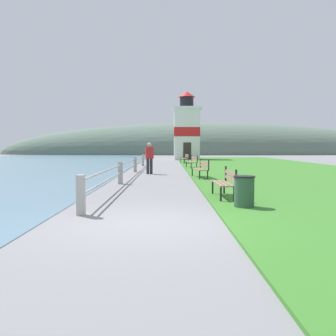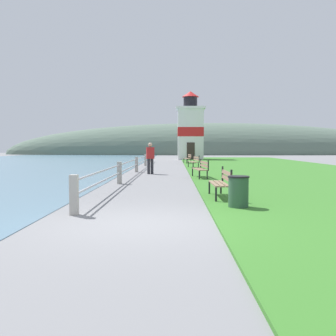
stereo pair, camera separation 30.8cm
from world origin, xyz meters
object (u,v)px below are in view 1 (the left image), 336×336
park_bench_midway (202,168)px  person_strolling (150,157)px  trash_bin (245,192)px  park_bench_near (227,181)px  lighthouse (188,130)px  park_bench_far (193,161)px  park_bench_by_lighthouse (186,158)px

park_bench_midway → person_strolling: size_ratio=1.13×
trash_bin → park_bench_midway: bearing=91.9°
park_bench_near → lighthouse: lighthouse is taller
park_bench_near → park_bench_far: (0.01, 15.31, 0.00)m
park_bench_far → park_bench_by_lighthouse: (-0.17, 7.15, -0.00)m
park_bench_near → lighthouse: bearing=-91.8°
person_strolling → lighthouse: bearing=-21.2°
park_bench_midway → lighthouse: lighthouse is taller
park_bench_near → person_strolling: person_strolling is taller
park_bench_far → park_bench_by_lighthouse: bearing=-96.7°
park_bench_far → lighthouse: size_ratio=0.24×
park_bench_far → person_strolling: bearing=54.1°
park_bench_near → person_strolling: size_ratio=0.97×
park_bench_by_lighthouse → park_bench_midway: bearing=83.0°
park_bench_midway → park_bench_far: (0.11, 8.31, -0.00)m
person_strolling → trash_bin: bearing=-179.1°
lighthouse → person_strolling: 23.31m
person_strolling → park_bench_by_lighthouse: bearing=-25.1°
trash_bin → park_bench_by_lighthouse: bearing=90.8°
park_bench_by_lighthouse → person_strolling: (-2.61, -12.41, 0.43)m
lighthouse → trash_bin: size_ratio=9.49×
park_bench_near → park_bench_midway: size_ratio=0.85×
park_bench_by_lighthouse → lighthouse: size_ratio=0.23×
park_bench_near → park_bench_midway: 7.00m
park_bench_by_lighthouse → trash_bin: size_ratio=2.15×
park_bench_far → trash_bin: size_ratio=2.30×
person_strolling → trash_bin: (2.96, -11.82, -0.54)m
park_bench_far → park_bench_midway: bearing=81.2°
park_bench_near → lighthouse: size_ratio=0.22×
park_bench_midway → park_bench_far: bearing=-97.2°
park_bench_midway → person_strolling: 4.08m
park_bench_near → person_strolling: (-2.77, 10.05, 0.43)m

